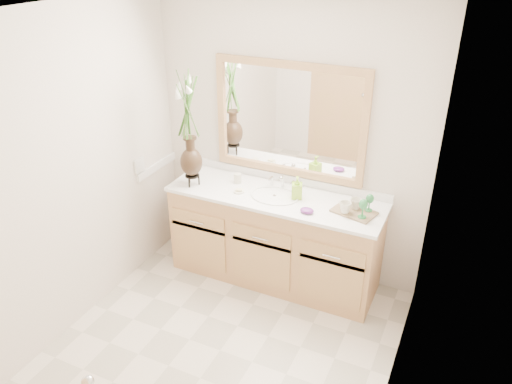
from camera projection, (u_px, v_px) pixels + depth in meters
The scene contains 22 objects.
floor at pixel (220, 350), 3.73m from camera, with size 2.60×2.60×0.00m, color beige.
ceiling at pixel (205, 13), 2.62m from camera, with size 2.40×2.60×0.02m, color white.
wall_back at pixel (289, 142), 4.22m from camera, with size 2.40×0.02×2.40m, color silver.
wall_front at pixel (64, 347), 2.13m from camera, with size 2.40×0.02×2.40m, color silver.
wall_left at pixel (70, 177), 3.63m from camera, with size 0.02×2.60×2.40m, color silver.
wall_right at pixel (405, 257), 2.72m from camera, with size 0.02×2.60×2.40m, color silver.
vanity at pixel (274, 239), 4.36m from camera, with size 1.80×0.55×0.80m.
counter at pixel (275, 197), 4.17m from camera, with size 1.84×0.57×0.03m, color white.
sink at pixel (274, 202), 4.17m from camera, with size 0.38×0.34×0.23m.
mirror at pixel (289, 120), 4.11m from camera, with size 1.32×0.04×0.97m.
switch_plate at pixel (139, 165), 4.34m from camera, with size 0.02×0.12×0.12m, color white.
door at pixel (26, 357), 2.35m from camera, with size 0.80×0.03×2.00m, color tan.
flower_vase at pixel (188, 117), 4.05m from camera, with size 0.22×0.22×0.91m.
tumbler at pixel (238, 178), 4.36m from camera, with size 0.07×0.07×0.09m, color beige.
soap_dish at pixel (239, 191), 4.21m from camera, with size 0.09×0.09×0.03m.
soap_bottle at pixel (297, 188), 4.08m from camera, with size 0.08×0.08×0.17m, color #95CF30.
purple_dish at pixel (307, 210), 3.89m from camera, with size 0.11×0.09×0.04m, color #6C297B.
tray at pixel (354, 212), 3.90m from camera, with size 0.32×0.22×0.02m, color brown.
mug_left at pixel (345, 207), 3.85m from camera, with size 0.10×0.09×0.10m, color beige.
mug_right at pixel (356, 203), 3.91m from camera, with size 0.09×0.08×0.09m, color beige.
goblet_front at pixel (363, 205), 3.76m from camera, with size 0.07×0.07×0.15m.
goblet_back at pixel (370, 200), 3.86m from camera, with size 0.06×0.06×0.14m.
Camera 1 is at (1.42, -2.39, 2.77)m, focal length 35.00 mm.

